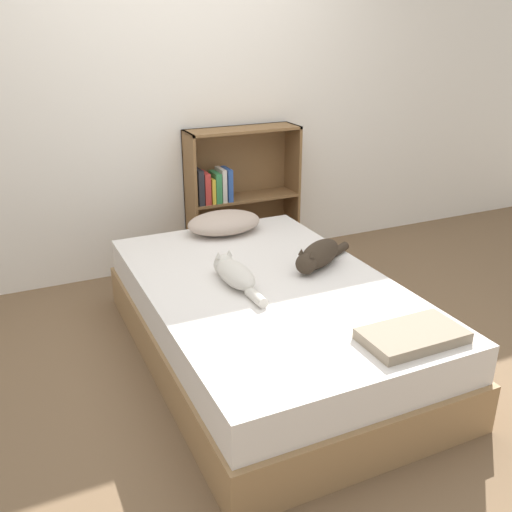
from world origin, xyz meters
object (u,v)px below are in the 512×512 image
Objects in this scene: cat_light at (234,273)px; cat_dark at (318,255)px; bed at (268,320)px; bookshelf at (236,194)px; pillow at (224,223)px.

cat_light is 0.52m from cat_dark.
cat_dark is at bearing 11.68° from bed.
bed is at bearing -106.12° from bookshelf.
pillow is 0.48× the size of bookshelf.
cat_dark is at bearing -91.81° from bookshelf.
bookshelf is at bearing -26.08° from cat_light.
cat_light is (-0.25, -0.76, -0.01)m from pillow.
bookshelf is (0.56, 1.28, 0.03)m from cat_light.
bookshelf reaches higher than cat_light.
bookshelf is (0.04, 1.29, 0.02)m from cat_dark.
cat_dark reaches higher than bed.
cat_light is at bearing -108.05° from pillow.
pillow is at bearing -120.53° from bookshelf.
cat_dark reaches higher than cat_light.
pillow is 0.95× the size of cat_light.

